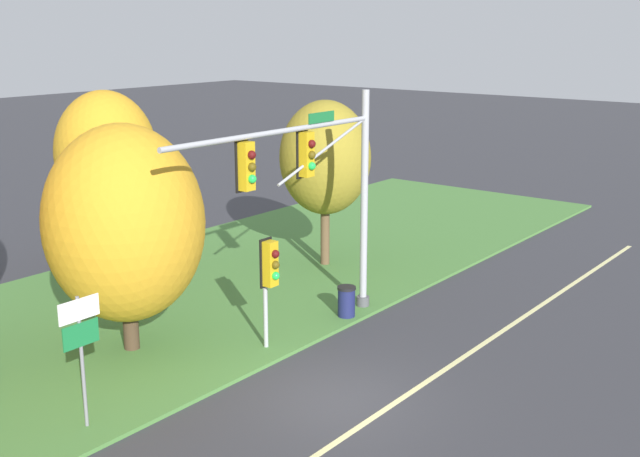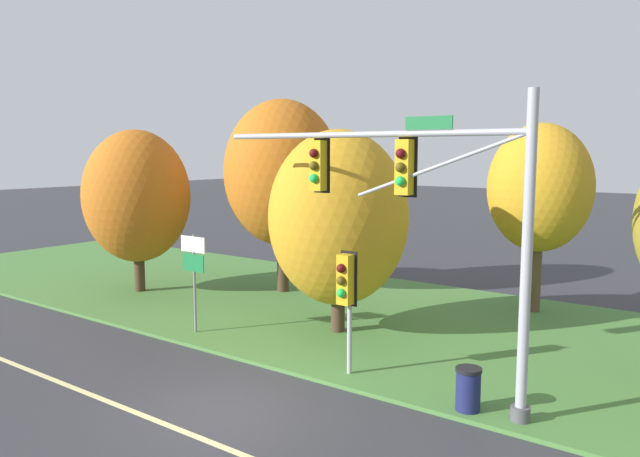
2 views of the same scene
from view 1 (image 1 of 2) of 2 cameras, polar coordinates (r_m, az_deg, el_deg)
The scene contains 10 objects.
ground_plane at distance 19.48m, azimuth 1.33°, elevation -11.96°, with size 160.00×160.00×0.00m, color #333338.
lane_stripe at distance 18.87m, azimuth 4.34°, elevation -12.91°, with size 36.00×0.16×0.01m, color beige.
grass_verge at distance 24.85m, azimuth -14.23°, elevation -6.32°, with size 48.00×11.50×0.10m, color #477A38.
traffic_signal_mast at distance 22.26m, azimuth -0.12°, elevation 3.54°, with size 8.12×0.49×6.67m.
pedestrian_signal_near_kerb at distance 21.26m, azimuth -3.60°, elevation -2.97°, with size 0.46×0.55×3.07m.
route_sign_post at distance 17.93m, azimuth -16.65°, elevation -7.50°, with size 1.01×0.08×2.98m.
tree_behind_signpost at distance 21.49m, azimuth -13.73°, elevation 0.33°, with size 4.20×4.20×6.11m.
tree_mid_verge at distance 28.43m, azimuth -14.97°, elevation 5.13°, with size 3.45×3.45×6.40m.
tree_tall_centre at distance 28.56m, azimuth 0.37°, elevation 5.03°, with size 3.26×3.26×5.97m.
trash_bin at distance 24.13m, azimuth 1.90°, elevation -5.19°, with size 0.56×0.56×0.93m.
Camera 1 is at (-14.06, -10.36, 8.62)m, focal length 45.00 mm.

